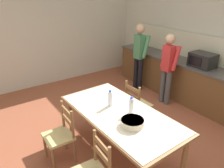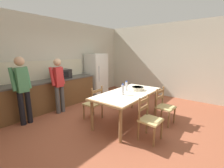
{
  "view_description": "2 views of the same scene",
  "coord_description": "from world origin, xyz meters",
  "px_view_note": "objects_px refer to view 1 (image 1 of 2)",
  "views": [
    {
      "loc": [
        2.47,
        -1.92,
        2.5
      ],
      "look_at": [
        -0.21,
        -0.04,
        1.04
      ],
      "focal_mm": 35.0,
      "sensor_mm": 36.0,
      "label": 1
    },
    {
      "loc": [
        -2.88,
        -2.21,
        1.79
      ],
      "look_at": [
        -0.09,
        0.05,
        1.02
      ],
      "focal_mm": 24.0,
      "sensor_mm": 36.0,
      "label": 2
    }
  ],
  "objects_px": {
    "chair_side_far_left": "(137,105)",
    "bottle_near_centre": "(110,99)",
    "serving_bowl": "(132,122)",
    "bottle_off_centre": "(131,105)",
    "dining_table": "(120,117)",
    "microwave": "(203,60)",
    "chair_side_near_left": "(61,135)",
    "person_at_sink": "(139,54)",
    "person_at_counter": "(168,66)"
  },
  "relations": [
    {
      "from": "microwave",
      "to": "chair_side_near_left",
      "type": "height_order",
      "value": "microwave"
    },
    {
      "from": "microwave",
      "to": "serving_bowl",
      "type": "xyz_separation_m",
      "value": [
        0.67,
        -2.49,
        -0.24
      ]
    },
    {
      "from": "microwave",
      "to": "bottle_off_centre",
      "type": "distance_m",
      "value": 2.34
    },
    {
      "from": "microwave",
      "to": "chair_side_far_left",
      "type": "relative_size",
      "value": 0.55
    },
    {
      "from": "bottle_near_centre",
      "to": "serving_bowl",
      "type": "height_order",
      "value": "bottle_near_centre"
    },
    {
      "from": "bottle_off_centre",
      "to": "person_at_sink",
      "type": "distance_m",
      "value": 2.58
    },
    {
      "from": "bottle_near_centre",
      "to": "serving_bowl",
      "type": "xyz_separation_m",
      "value": [
        0.61,
        -0.06,
        -0.07
      ]
    },
    {
      "from": "chair_side_near_left",
      "to": "person_at_sink",
      "type": "xyz_separation_m",
      "value": [
        -1.32,
        2.72,
        0.51
      ]
    },
    {
      "from": "dining_table",
      "to": "chair_side_near_left",
      "type": "relative_size",
      "value": 2.27
    },
    {
      "from": "microwave",
      "to": "person_at_sink",
      "type": "height_order",
      "value": "person_at_sink"
    },
    {
      "from": "bottle_off_centre",
      "to": "bottle_near_centre",
      "type": "bearing_deg",
      "value": -159.43
    },
    {
      "from": "chair_side_near_left",
      "to": "serving_bowl",
      "type": "bearing_deg",
      "value": 43.59
    },
    {
      "from": "bottle_off_centre",
      "to": "serving_bowl",
      "type": "relative_size",
      "value": 0.84
    },
    {
      "from": "serving_bowl",
      "to": "dining_table",
      "type": "bearing_deg",
      "value": 169.75
    },
    {
      "from": "bottle_near_centre",
      "to": "person_at_counter",
      "type": "bearing_deg",
      "value": 105.66
    },
    {
      "from": "person_at_counter",
      "to": "person_at_sink",
      "type": "bearing_deg",
      "value": 88.78
    },
    {
      "from": "dining_table",
      "to": "chair_side_far_left",
      "type": "xyz_separation_m",
      "value": [
        -0.48,
        0.77,
        -0.26
      ]
    },
    {
      "from": "dining_table",
      "to": "chair_side_far_left",
      "type": "bearing_deg",
      "value": 121.76
    },
    {
      "from": "bottle_near_centre",
      "to": "dining_table",
      "type": "bearing_deg",
      "value": 1.48
    },
    {
      "from": "person_at_sink",
      "to": "person_at_counter",
      "type": "bearing_deg",
      "value": -91.22
    },
    {
      "from": "chair_side_far_left",
      "to": "bottle_near_centre",
      "type": "bearing_deg",
      "value": 104.97
    },
    {
      "from": "dining_table",
      "to": "bottle_near_centre",
      "type": "xyz_separation_m",
      "value": [
        -0.25,
        -0.01,
        0.2
      ]
    },
    {
      "from": "microwave",
      "to": "person_at_counter",
      "type": "height_order",
      "value": "person_at_counter"
    },
    {
      "from": "dining_table",
      "to": "chair_side_far_left",
      "type": "relative_size",
      "value": 2.27
    },
    {
      "from": "microwave",
      "to": "chair_side_far_left",
      "type": "height_order",
      "value": "microwave"
    },
    {
      "from": "microwave",
      "to": "bottle_near_centre",
      "type": "relative_size",
      "value": 1.85
    },
    {
      "from": "bottle_near_centre",
      "to": "person_at_counter",
      "type": "relative_size",
      "value": 0.17
    },
    {
      "from": "bottle_near_centre",
      "to": "microwave",
      "type": "bearing_deg",
      "value": 91.29
    },
    {
      "from": "bottle_near_centre",
      "to": "chair_side_far_left",
      "type": "height_order",
      "value": "bottle_near_centre"
    },
    {
      "from": "dining_table",
      "to": "person_at_counter",
      "type": "bearing_deg",
      "value": 112.55
    },
    {
      "from": "bottle_off_centre",
      "to": "chair_side_far_left",
      "type": "height_order",
      "value": "bottle_off_centre"
    },
    {
      "from": "dining_table",
      "to": "microwave",
      "type": "bearing_deg",
      "value": 97.28
    },
    {
      "from": "bottle_off_centre",
      "to": "chair_side_far_left",
      "type": "relative_size",
      "value": 0.3
    },
    {
      "from": "serving_bowl",
      "to": "microwave",
      "type": "bearing_deg",
      "value": 105.04
    },
    {
      "from": "serving_bowl",
      "to": "chair_side_near_left",
      "type": "xyz_separation_m",
      "value": [
        -0.79,
        -0.73,
        -0.39
      ]
    },
    {
      "from": "chair_side_far_left",
      "to": "serving_bowl",
      "type": "bearing_deg",
      "value": 133.89
    },
    {
      "from": "dining_table",
      "to": "serving_bowl",
      "type": "bearing_deg",
      "value": -10.25
    },
    {
      "from": "bottle_near_centre",
      "to": "chair_side_far_left",
      "type": "xyz_separation_m",
      "value": [
        -0.22,
        0.78,
        -0.46
      ]
    },
    {
      "from": "serving_bowl",
      "to": "chair_side_near_left",
      "type": "distance_m",
      "value": 1.15
    },
    {
      "from": "dining_table",
      "to": "bottle_near_centre",
      "type": "height_order",
      "value": "bottle_near_centre"
    },
    {
      "from": "person_at_counter",
      "to": "serving_bowl",
      "type": "bearing_deg",
      "value": -149.73
    },
    {
      "from": "dining_table",
      "to": "bottle_off_centre",
      "type": "xyz_separation_m",
      "value": [
        0.1,
        0.13,
        0.2
      ]
    },
    {
      "from": "bottle_off_centre",
      "to": "person_at_sink",
      "type": "xyz_separation_m",
      "value": [
        -1.85,
        1.8,
        0.04
      ]
    },
    {
      "from": "person_at_sink",
      "to": "bottle_near_centre",
      "type": "bearing_deg",
      "value": -142.18
    },
    {
      "from": "serving_bowl",
      "to": "chair_side_far_left",
      "type": "height_order",
      "value": "chair_side_far_left"
    },
    {
      "from": "chair_side_near_left",
      "to": "bottle_near_centre",
      "type": "bearing_deg",
      "value": 77.98
    },
    {
      "from": "microwave",
      "to": "serving_bowl",
      "type": "bearing_deg",
      "value": -74.96
    },
    {
      "from": "bottle_near_centre",
      "to": "bottle_off_centre",
      "type": "relative_size",
      "value": 1.0
    },
    {
      "from": "person_at_sink",
      "to": "person_at_counter",
      "type": "height_order",
      "value": "person_at_sink"
    },
    {
      "from": "person_at_counter",
      "to": "dining_table",
      "type": "bearing_deg",
      "value": -157.45
    }
  ]
}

